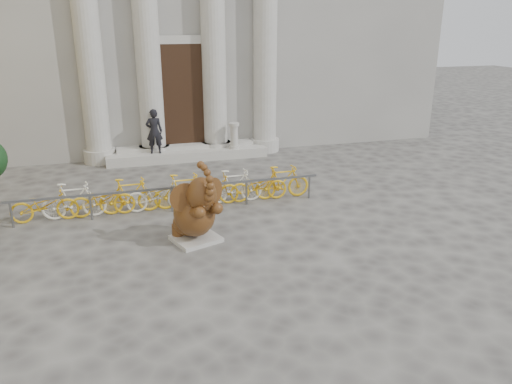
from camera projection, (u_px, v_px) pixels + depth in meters
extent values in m
plane|color=#474442|center=(254.00, 272.00, 10.55)|extent=(80.00, 80.00, 0.00)
cube|color=black|center=(183.00, 96.00, 18.80)|extent=(2.40, 0.16, 4.00)
cylinder|color=#A8A59E|center=(89.00, 51.00, 17.30)|extent=(0.90, 0.90, 8.00)
cylinder|color=#A8A59E|center=(148.00, 50.00, 17.82)|extent=(0.90, 0.90, 8.00)
cylinder|color=#A8A59E|center=(213.00, 49.00, 18.45)|extent=(0.90, 0.90, 8.00)
cylinder|color=#A8A59E|center=(265.00, 48.00, 18.97)|extent=(0.90, 0.90, 8.00)
cube|color=#A8A59E|center=(187.00, 154.00, 19.03)|extent=(6.00, 1.20, 0.36)
cube|color=#A8A59E|center=(196.00, 239.00, 12.01)|extent=(1.28, 1.22, 0.10)
ellipsoid|color=black|center=(191.00, 222.00, 12.07)|extent=(1.09, 1.07, 0.66)
ellipsoid|color=black|center=(194.00, 213.00, 11.82)|extent=(1.35, 1.50, 1.07)
cylinder|color=black|center=(178.00, 229.00, 12.08)|extent=(0.40, 0.40, 0.27)
cylinder|color=black|center=(198.00, 224.00, 12.38)|extent=(0.40, 0.40, 0.27)
cylinder|color=black|center=(194.00, 213.00, 11.31)|extent=(0.44, 0.66, 0.41)
cylinder|color=black|center=(211.00, 208.00, 11.56)|extent=(0.44, 0.66, 0.41)
ellipsoid|color=black|center=(201.00, 195.00, 11.34)|extent=(0.88, 0.86, 0.83)
cylinder|color=black|center=(185.00, 198.00, 11.26)|extent=(0.70, 0.07, 0.70)
cylinder|color=black|center=(212.00, 192.00, 11.64)|extent=(0.59, 0.47, 0.70)
cone|color=beige|center=(201.00, 205.00, 11.17)|extent=(0.19, 0.24, 0.11)
cone|color=beige|center=(211.00, 203.00, 11.31)|extent=(0.09, 0.24, 0.11)
cube|color=slate|center=(171.00, 188.00, 13.60)|extent=(8.51, 0.06, 0.06)
cylinder|color=slate|center=(12.00, 215.00, 12.66)|extent=(0.06, 0.06, 0.70)
cylinder|color=slate|center=(91.00, 208.00, 13.16)|extent=(0.06, 0.06, 0.70)
cylinder|color=slate|center=(172.00, 200.00, 13.71)|extent=(0.06, 0.06, 0.70)
cylinder|color=slate|center=(246.00, 193.00, 14.27)|extent=(0.06, 0.06, 0.70)
cylinder|color=slate|center=(309.00, 187.00, 14.77)|extent=(0.06, 0.06, 0.70)
imported|color=yellow|center=(44.00, 203.00, 13.04)|extent=(1.70, 0.50, 1.00)
imported|color=silver|center=(74.00, 201.00, 13.23)|extent=(1.66, 0.47, 1.00)
imported|color=yellow|center=(102.00, 198.00, 13.42)|extent=(1.70, 0.50, 1.00)
imported|color=yellow|center=(130.00, 196.00, 13.61)|extent=(1.66, 0.47, 1.00)
imported|color=silver|center=(157.00, 193.00, 13.80)|extent=(1.70, 0.50, 1.00)
imported|color=yellow|center=(184.00, 191.00, 13.99)|extent=(1.66, 0.47, 1.00)
imported|color=yellow|center=(209.00, 188.00, 14.18)|extent=(1.70, 0.50, 1.00)
imported|color=silver|center=(234.00, 186.00, 14.37)|extent=(1.66, 0.47, 1.00)
imported|color=yellow|center=(258.00, 184.00, 14.56)|extent=(1.70, 0.50, 1.00)
imported|color=yellow|center=(282.00, 182.00, 14.75)|extent=(1.66, 0.47, 1.00)
imported|color=black|center=(154.00, 131.00, 18.19)|extent=(0.63, 0.44, 1.64)
cylinder|color=#A8A59E|center=(234.00, 147.00, 19.14)|extent=(0.40, 0.40, 0.12)
cylinder|color=#A8A59E|center=(234.00, 137.00, 19.01)|extent=(0.28, 0.28, 0.90)
cylinder|color=#A8A59E|center=(234.00, 124.00, 18.85)|extent=(0.40, 0.40, 0.10)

